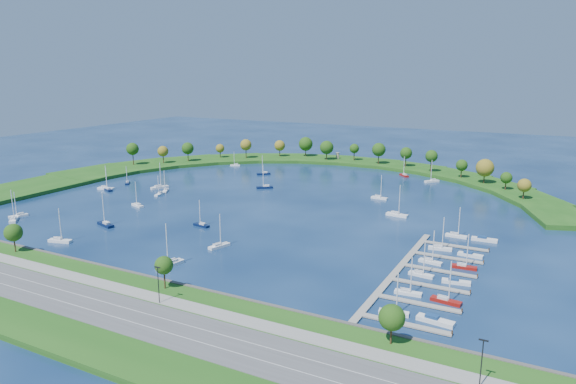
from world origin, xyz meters
The scene contains 39 objects.
ground centered at (0.00, 0.00, 0.00)m, with size 700.00×700.00×0.00m, color #071C40.
south_shoreline centered at (0.03, -122.88, 1.00)m, with size 420.00×43.10×11.60m.
breakwater centered at (-46.33, 48.72, 0.99)m, with size 286.74×247.64×2.00m.
breakwater_trees centered at (-13.11, 90.07, 10.50)m, with size 236.33×91.19×14.26m.
harbor_tower centered at (-15.67, 117.61, 4.19)m, with size 2.60×2.60×4.27m.
dock_system centered at (85.30, -61.00, 0.35)m, with size 24.28×82.00×1.60m.
moored_boat_0 centered at (57.41, 79.21, 0.93)m, with size 7.49×8.07×12.67m.
moored_boat_1 centered at (-39.25, -90.02, 0.93)m, with size 9.04×4.65×12.79m.
moored_boat_2 centered at (-83.42, -75.31, 0.88)m, with size 4.56×7.80×11.07m.
moored_boat_3 centered at (-68.88, 70.55, 0.85)m, with size 6.63×4.37×9.51m.
moored_boat_4 centered at (38.97, 88.54, 0.90)m, with size 7.11×7.35×11.75m.
moored_boat_5 centered at (-79.42, -80.19, 0.94)m, with size 8.16×8.05×13.17m.
moored_boat_6 centered at (15.67, -67.74, 0.91)m, with size 4.72×8.60×12.18m.
moored_boat_7 centered at (59.90, 1.51, 0.97)m, with size 9.67×3.62×13.89m.
moored_boat_8 centered at (-90.86, -19.64, 0.94)m, with size 9.26×4.42×13.12m.
moored_boat_9 centered at (-88.02, -20.88, 0.90)m, with size 8.22×5.17×11.73m.
moored_boat_10 centered at (-40.07, -67.50, 0.96)m, with size 9.79×5.17×13.86m.
moored_boat_11 centered at (-57.10, -16.07, 0.86)m, with size 3.00×7.10×10.11m.
moored_boat_12 centered at (-91.01, -3.85, 0.86)m, with size 5.82×6.52×10.08m.
moored_boat_13 centered at (43.52, 27.71, 0.90)m, with size 8.28×2.95×11.94m.
moored_boat_14 centered at (-67.30, -4.59, 0.97)m, with size 6.33×9.69×13.88m.
moored_boat_15 centered at (-37.45, 54.05, 0.90)m, with size 7.54×7.11×11.92m.
moored_boat_16 centered at (-5.45, -49.95, 0.88)m, with size 7.64×3.18×10.89m.
moored_boat_17 centered at (-50.73, -38.31, 0.89)m, with size 8.19×4.69×11.61m.
moored_boat_18 centered at (-59.27, -9.21, 0.89)m, with size 5.68×7.79×11.36m.
moored_boat_19 centered at (12.29, -89.89, 0.98)m, with size 4.40×10.15×14.44m.
moored_boat_20 centered at (-17.91, 21.89, 0.93)m, with size 8.30×7.30×12.76m.
docked_boat_0 centered at (85.53, -89.54, 0.89)m, with size 7.93×3.43×11.29m.
docked_boat_1 centered at (95.96, -89.14, 0.70)m, with size 9.53×3.62×1.90m.
docked_boat_2 centered at (85.53, -75.72, 0.88)m, with size 7.72×2.79×11.10m.
docked_boat_3 centered at (96.02, -76.21, 0.91)m, with size 8.46×3.33×12.10m.
docked_boat_4 centered at (85.53, -60.65, 0.88)m, with size 7.80×2.87×11.21m.
docked_boat_5 centered at (95.98, -61.51, 0.61)m, with size 8.42×3.36×1.67m.
docked_boat_6 centered at (85.53, -48.31, 0.88)m, with size 7.83×3.17×11.19m.
docked_boat_7 centered at (96.03, -48.05, 0.89)m, with size 7.94×2.69×11.48m.
docked_boat_8 centered at (85.52, -33.67, 0.90)m, with size 8.30×3.51×11.83m.
docked_boat_9 centered at (95.98, -35.63, 0.62)m, with size 8.36×2.92×1.67m.
docked_boat_10 centered at (87.92, -16.44, 0.90)m, with size 8.08×2.64×11.72m.
docked_boat_11 centered at (97.87, -16.29, 0.68)m, with size 9.19×2.91×1.85m.
Camera 1 is at (118.75, -210.87, 61.20)m, focal length 32.39 mm.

